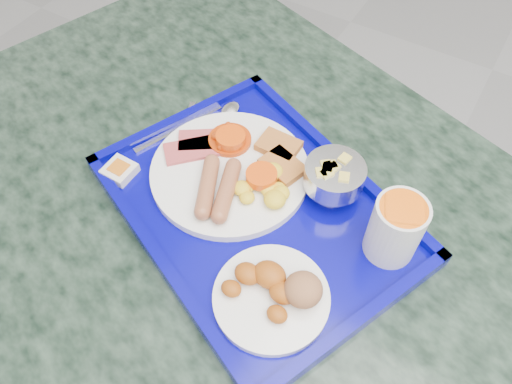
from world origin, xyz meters
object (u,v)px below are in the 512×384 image
table (249,279)px  juice_cup (396,228)px  tray (256,210)px  main_plate (235,171)px  fruit_bowl (334,176)px  bread_plate (276,292)px

table → juice_cup: size_ratio=14.57×
tray → main_plate: bearing=148.6°
tray → fruit_bowl: 0.13m
tray → bread_plate: 0.15m
tray → bread_plate: bread_plate is taller
bread_plate → fruit_bowl: 0.20m
tray → bread_plate: size_ratio=3.58×
main_plate → bread_plate: bread_plate is taller
tray → main_plate: size_ratio=2.24×
juice_cup → table: bearing=-165.1°
fruit_bowl → main_plate: bearing=-161.6°
main_plate → juice_cup: 0.26m
bread_plate → juice_cup: juice_cup is taller
tray → fruit_bowl: (0.08, 0.08, 0.05)m
table → bread_plate: bread_plate is taller
main_plate → table: bearing=-44.2°
fruit_bowl → juice_cup: (0.11, -0.05, 0.01)m
tray → main_plate: 0.07m
main_plate → fruit_bowl: fruit_bowl is taller
tray → main_plate: (-0.06, 0.04, 0.02)m
main_plate → juice_cup: juice_cup is taller
table → bread_plate: bearing=-42.9°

